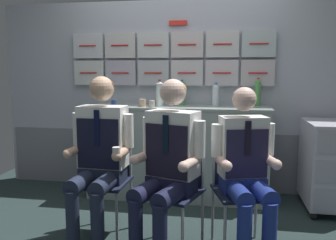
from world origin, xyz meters
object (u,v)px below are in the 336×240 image
at_px(folding_chair_left, 107,169).
at_px(folding_chair_center, 177,179).
at_px(crew_member_left, 99,150).
at_px(water_bottle_tall, 160,94).
at_px(snack_banana, 247,106).
at_px(folding_chair_right, 239,178).
at_px(crew_member_center, 168,159).
at_px(service_trolley, 326,163).
at_px(crew_member_right, 246,165).
at_px(coffee_cup_white, 152,104).

xyz_separation_m(folding_chair_left, folding_chair_center, (0.62, -0.16, 0.00)).
bearing_deg(crew_member_left, water_bottle_tall, 74.75).
relative_size(water_bottle_tall, snack_banana, 1.65).
xyz_separation_m(folding_chair_right, snack_banana, (0.11, 0.98, 0.47)).
relative_size(folding_chair_left, folding_chair_right, 1.00).
bearing_deg(crew_member_left, snack_banana, 41.58).
relative_size(folding_chair_center, crew_member_center, 0.66).
bearing_deg(crew_member_center, folding_chair_center, 71.35).
height_order(folding_chair_left, crew_member_center, crew_member_center).
bearing_deg(folding_chair_center, snack_banana, 61.63).
xyz_separation_m(crew_member_center, folding_chair_right, (0.52, 0.24, -0.19)).
relative_size(crew_member_left, water_bottle_tall, 4.68).
distance_m(folding_chair_center, folding_chair_right, 0.48).
height_order(folding_chair_center, folding_chair_right, same).
xyz_separation_m(folding_chair_center, water_bottle_tall, (-0.34, 1.06, 0.59)).
height_order(crew_member_center, folding_chair_right, crew_member_center).
distance_m(service_trolley, folding_chair_right, 1.23).
height_order(folding_chair_left, folding_chair_right, same).
distance_m(folding_chair_right, crew_member_right, 0.22).
height_order(crew_member_right, water_bottle_tall, water_bottle_tall).
bearing_deg(service_trolley, crew_member_right, -128.87).
bearing_deg(crew_member_center, service_trolley, 38.53).
distance_m(service_trolley, coffee_cup_white, 1.82).
bearing_deg(folding_chair_center, folding_chair_left, 165.67).
bearing_deg(folding_chair_right, coffee_cup_white, 136.39).
xyz_separation_m(folding_chair_center, snack_banana, (0.58, 1.07, 0.47)).
bearing_deg(service_trolley, folding_chair_center, -144.47).
xyz_separation_m(water_bottle_tall, coffee_cup_white, (-0.05, -0.15, -0.10)).
bearing_deg(folding_chair_right, crew_member_left, -175.40).
xyz_separation_m(folding_chair_left, crew_member_right, (1.14, -0.23, 0.15)).
bearing_deg(folding_chair_left, coffee_cup_white, 73.15).
xyz_separation_m(service_trolley, snack_banana, (-0.76, 0.11, 0.54)).
bearing_deg(folding_chair_left, crew_member_center, -28.51).
bearing_deg(crew_member_right, coffee_cup_white, 132.81).
distance_m(crew_member_center, coffee_cup_white, 1.16).
distance_m(folding_chair_left, crew_member_right, 1.17).
xyz_separation_m(crew_member_left, folding_chair_center, (0.63, -0.00, -0.20)).
relative_size(folding_chair_center, water_bottle_tall, 3.06).
xyz_separation_m(folding_chair_right, coffee_cup_white, (-0.86, 0.82, 0.49)).
relative_size(folding_chair_center, coffee_cup_white, 12.20).
distance_m(crew_member_center, folding_chair_right, 0.60).
xyz_separation_m(folding_chair_center, crew_member_center, (-0.05, -0.15, 0.19)).
relative_size(folding_chair_center, snack_banana, 5.04).
relative_size(crew_member_left, coffee_cup_white, 18.65).
height_order(crew_member_left, crew_member_right, crew_member_left).
relative_size(folding_chair_left, coffee_cup_white, 12.20).
bearing_deg(folding_chair_center, crew_member_center, -108.65).
bearing_deg(coffee_cup_white, service_trolley, 1.58).
bearing_deg(crew_member_left, folding_chair_left, 87.73).
distance_m(service_trolley, folding_chair_center, 1.65).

